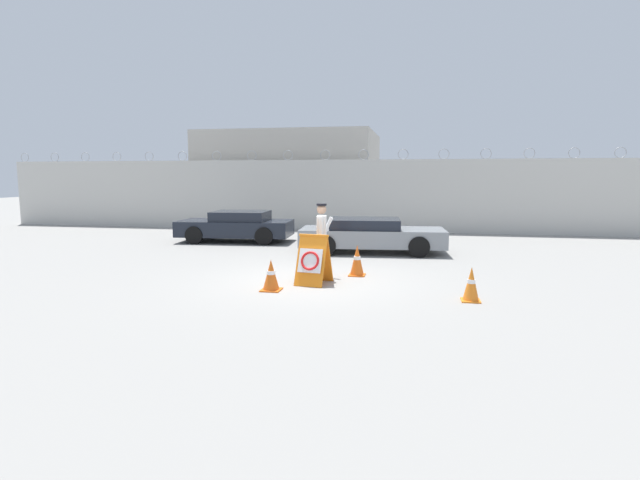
% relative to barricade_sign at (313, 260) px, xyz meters
% --- Properties ---
extents(ground_plane, '(90.00, 90.00, 0.00)m').
position_rel_barricade_sign_xyz_m(ground_plane, '(-0.10, 0.37, -0.58)').
color(ground_plane, gray).
extents(perimeter_wall, '(36.00, 0.30, 3.70)m').
position_rel_barricade_sign_xyz_m(perimeter_wall, '(-0.10, 11.52, 1.05)').
color(perimeter_wall, beige).
rests_on(perimeter_wall, ground_plane).
extents(building_block, '(9.13, 6.93, 4.84)m').
position_rel_barricade_sign_xyz_m(building_block, '(-4.58, 16.12, 1.84)').
color(building_block, '#B2ADA3').
rests_on(building_block, ground_plane).
extents(barricade_sign, '(0.81, 0.95, 1.17)m').
position_rel_barricade_sign_xyz_m(barricade_sign, '(0.00, 0.00, 0.00)').
color(barricade_sign, orange).
rests_on(barricade_sign, ground_plane).
extents(security_guard, '(0.38, 0.67, 1.84)m').
position_rel_barricade_sign_xyz_m(security_guard, '(0.06, 0.74, 0.46)').
color(security_guard, '#232838').
rests_on(security_guard, ground_plane).
extents(traffic_cone_near, '(0.41, 0.41, 0.79)m').
position_rel_barricade_sign_xyz_m(traffic_cone_near, '(0.89, 1.19, -0.19)').
color(traffic_cone_near, orange).
rests_on(traffic_cone_near, ground_plane).
extents(traffic_cone_mid, '(0.43, 0.43, 0.69)m').
position_rel_barricade_sign_xyz_m(traffic_cone_mid, '(-0.77, -0.83, -0.24)').
color(traffic_cone_mid, orange).
rests_on(traffic_cone_mid, ground_plane).
extents(traffic_cone_far, '(0.38, 0.38, 0.70)m').
position_rel_barricade_sign_xyz_m(traffic_cone_far, '(3.45, -0.97, -0.23)').
color(traffic_cone_far, orange).
rests_on(traffic_cone_far, ground_plane).
extents(parked_car_front_coupe, '(4.38, 2.18, 1.17)m').
position_rel_barricade_sign_xyz_m(parked_car_front_coupe, '(-4.45, 6.85, 0.03)').
color(parked_car_front_coupe, black).
rests_on(parked_car_front_coupe, ground_plane).
extents(parked_car_rear_sedan, '(4.82, 2.28, 1.12)m').
position_rel_barricade_sign_xyz_m(parked_car_rear_sedan, '(0.86, 5.14, 0.01)').
color(parked_car_rear_sedan, black).
rests_on(parked_car_rear_sedan, ground_plane).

